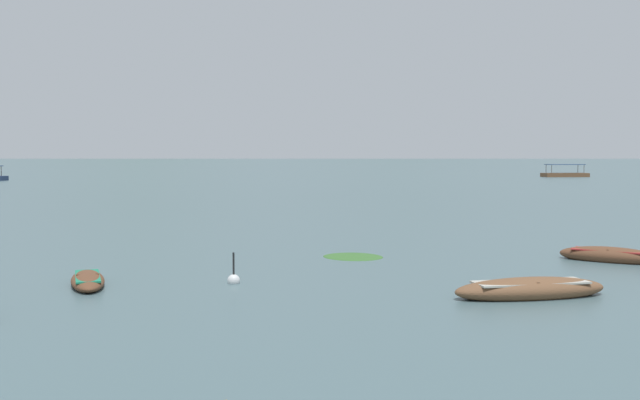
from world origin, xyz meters
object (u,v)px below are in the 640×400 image
(rowboat_7, at_px, (530,289))
(mooring_buoy, at_px, (234,280))
(ferry_0, at_px, (565,174))
(rowboat_8, at_px, (88,281))
(rowboat_2, at_px, (610,256))

(rowboat_7, relative_size, mooring_buoy, 4.34)
(rowboat_7, height_order, ferry_0, ferry_0)
(rowboat_8, bearing_deg, rowboat_7, -7.73)
(rowboat_2, xyz_separation_m, rowboat_8, (-17.57, -5.06, -0.06))
(rowboat_2, distance_m, rowboat_7, 8.33)
(rowboat_7, relative_size, ferry_0, 0.54)
(rowboat_7, bearing_deg, ferry_0, 71.34)
(ferry_0, distance_m, mooring_buoy, 122.46)
(rowboat_2, xyz_separation_m, ferry_0, (34.03, 108.29, 0.24))
(rowboat_8, relative_size, ferry_0, 0.40)
(rowboat_8, relative_size, mooring_buoy, 3.24)
(rowboat_7, bearing_deg, rowboat_2, 54.57)
(ferry_0, height_order, mooring_buoy, ferry_0)
(rowboat_2, bearing_deg, rowboat_7, -125.43)
(rowboat_8, bearing_deg, ferry_0, 65.52)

